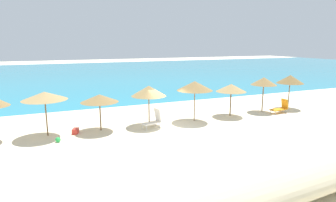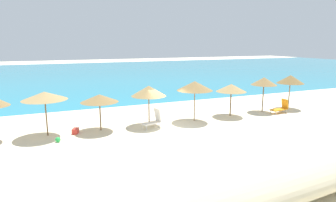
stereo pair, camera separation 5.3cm
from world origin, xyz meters
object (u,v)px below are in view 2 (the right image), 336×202
Objects in this scene: beach_umbrella_7 at (264,81)px; lounge_chair_2 at (281,108)px; beach_umbrella_2 at (45,96)px; cooler_box at (75,131)px; beach_umbrella_8 at (290,79)px; lounge_chair_0 at (154,120)px; beach_umbrella_5 at (195,86)px; beach_umbrella_4 at (149,91)px; beach_umbrella_6 at (231,88)px; beach_umbrella_3 at (99,98)px; beach_ball at (58,140)px.

lounge_chair_2 is at bearing -44.12° from beach_umbrella_7.
beach_umbrella_2 reaches higher than cooler_box.
lounge_chair_0 is at bearing -175.24° from beach_umbrella_8.
beach_umbrella_7 is 5.14× the size of cooler_box.
beach_umbrella_5 is 1.01× the size of beach_umbrella_8.
beach_umbrella_2 is at bearing 177.61° from beach_umbrella_4.
cooler_box is at bearing 80.94° from lounge_chair_2.
beach_umbrella_8 is at bearing -66.81° from lounge_chair_2.
beach_umbrella_3 is at bearing 179.84° from beach_umbrella_6.
beach_umbrella_4 is 5.01× the size of cooler_box.
beach_umbrella_6 is 1.58× the size of lounge_chair_2.
beach_umbrella_6 is at bearing 72.78° from lounge_chair_2.
lounge_chair_2 is (17.29, -0.98, -2.03)m from beach_umbrella_2.
beach_umbrella_7 is (13.12, 0.13, 0.39)m from beach_umbrella_3.
beach_umbrella_4 is (3.24, -0.13, 0.29)m from beach_umbrella_3.
beach_umbrella_2 is 13.07m from beach_umbrella_6.
beach_umbrella_8 is 5.23× the size of cooler_box.
cooler_box is at bearing 178.50° from beach_umbrella_5.
beach_umbrella_5 is 7.82m from lounge_chair_2.
beach_umbrella_7 is at bearing -99.56° from lounge_chair_0.
lounge_chair_0 is at bearing -170.29° from beach_umbrella_5.
beach_umbrella_8 reaches higher than beach_umbrella_2.
beach_umbrella_5 is at bearing -2.50° from beach_umbrella_3.
lounge_chair_2 is at bearing -10.98° from beach_umbrella_6.
beach_umbrella_8 reaches higher than lounge_chair_2.
beach_umbrella_8 is at bearing 2.98° from beach_umbrella_5.
beach_umbrella_7 is at bearing -178.54° from beach_umbrella_8.
lounge_chair_0 is at bearing 4.83° from beach_ball.
beach_umbrella_3 reaches higher than cooler_box.
beach_umbrella_2 is 1.73× the size of lounge_chair_2.
lounge_chair_0 is at bearing -8.70° from beach_umbrella_2.
beach_umbrella_3 is at bearing -179.29° from beach_umbrella_8.
beach_umbrella_3 is 1.72× the size of lounge_chair_0.
lounge_chair_0 is (0.06, -0.72, -1.84)m from beach_umbrella_4.
beach_umbrella_3 is at bearing 80.33° from lounge_chair_2.
lounge_chair_0 is at bearing 83.81° from lounge_chair_2.
beach_umbrella_5 is (9.79, -0.42, 0.09)m from beach_umbrella_2.
beach_umbrella_2 is at bearing 177.53° from beach_umbrella_5.
beach_umbrella_8 is 9.77× the size of beach_ball.
beach_umbrella_7 is at bearing 2.72° from beach_umbrella_6.
lounge_chair_0 is at bearing -172.83° from beach_umbrella_6.
beach_umbrella_7 reaches higher than beach_umbrella_3.
beach_ball is at bearing -173.41° from beach_umbrella_5.
beach_umbrella_5 is at bearing -176.35° from beach_umbrella_7.
lounge_chair_2 is at bearing -150.58° from beach_umbrella_8.
beach_ball is at bearing -152.85° from beach_umbrella_3.
beach_ball is (-5.89, -1.23, -2.23)m from beach_umbrella_4.
lounge_chair_2 is at bearing 1.75° from beach_ball.
beach_umbrella_3 is 0.85× the size of beach_umbrella_7.
beach_umbrella_6 is 0.88× the size of beach_umbrella_7.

